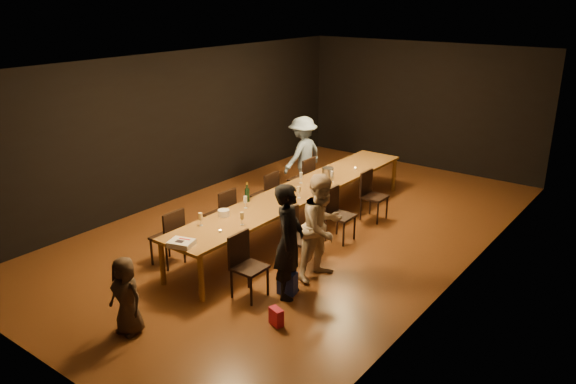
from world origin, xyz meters
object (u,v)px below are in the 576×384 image
Objects in this scene: chair_right_1 at (300,238)px; chair_left_3 at (301,179)px; birthday_cake at (181,243)px; man_blue at (303,155)px; table at (301,192)px; chair_left_2 at (264,195)px; child at (126,296)px; plate_stack at (224,213)px; woman_tan at (322,227)px; chair_right_0 at (249,267)px; chair_left_1 at (220,214)px; chair_left_0 at (167,237)px; ice_bucket at (328,174)px; chair_right_3 at (374,196)px; champagne_bottle at (247,192)px; woman_birthday at (289,241)px; chair_right_2 at (341,215)px.

chair_right_1 is 1.00× the size of chair_left_3.
chair_right_1 is at bearing 46.79° from birthday_cake.
chair_right_1 is 0.57× the size of man_blue.
chair_left_2 reaches higher than table.
child is 1.13m from birthday_cake.
chair_right_1 is 0.90× the size of child.
child is at bearing -78.95° from plate_stack.
woman_tan is 2.05m from birthday_cake.
chair_left_2 is at bearing 101.27° from child.
chair_left_1 is at bearing -125.22° from chair_right_0.
child is (1.05, -1.59, 0.05)m from chair_left_0.
woman_tan is 0.99× the size of man_blue.
chair_left_3 is at bearing 0.00° from chair_left_0.
chair_right_3 is at bearing 29.51° from ice_bucket.
chair_left_3 is (-1.70, 2.40, 0.00)m from chair_right_1.
chair_left_0 is at bearing -54.78° from chair_right_1.
chair_left_1 is 2.34× the size of birthday_cake.
chair_left_3 is 0.66m from man_blue.
chair_left_3 is 3.91× the size of ice_bucket.
child is (1.05, -3.99, 0.05)m from chair_left_2.
chair_left_1 is at bearing 107.15° from child.
woman_tan is 4.73× the size of champagne_bottle.
chair_right_3 is 4.19m from birthday_cake.
chair_left_0 is at bearing -25.28° from chair_right_3.
woman_birthday is 1.92m from champagne_bottle.
chair_left_2 is (-1.70, 2.40, 0.00)m from chair_right_0.
man_blue is (-2.48, 2.97, 0.01)m from woman_tan.
chair_left_3 is 3.02m from plate_stack.
birthday_cake is at bearing -77.54° from champagne_bottle.
birthday_cake is at bearing 102.05° from woman_birthday.
chair_left_3 is (-1.70, 3.60, 0.00)m from chair_right_0.
chair_left_1 is at bearing 0.00° from chair_left_0.
chair_right_3 and chair_left_3 have the same top height.
chair_left_0 is (-1.70, -3.60, 0.00)m from chair_right_3.
chair_right_3 is 2.94m from chair_left_1.
woman_tan is at bearing 33.50° from birthday_cake.
chair_right_2 and chair_right_3 have the same top height.
chair_right_0 is 1.00× the size of chair_left_3.
woman_tan reaches higher than chair_right_2.
chair_left_0 is (-1.70, -1.20, 0.00)m from chair_right_1.
chair_left_2 is at bearing 0.00° from chair_left_1.
chair_right_1 is at bearing -68.61° from ice_bucket.
chair_right_1 is at bearing -144.69° from chair_left_3.
ice_bucket is (-0.77, 1.96, 0.40)m from chair_right_1.
woman_tan is (0.48, -1.30, 0.35)m from chair_right_2.
man_blue is at bearing 104.93° from plate_stack.
chair_left_1 is at bearing -115.35° from ice_bucket.
chair_right_2 is 1.20m from chair_right_3.
ice_bucket is (0.93, 1.96, 0.40)m from chair_left_1.
woman_birthday is 7.01× the size of ice_bucket.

